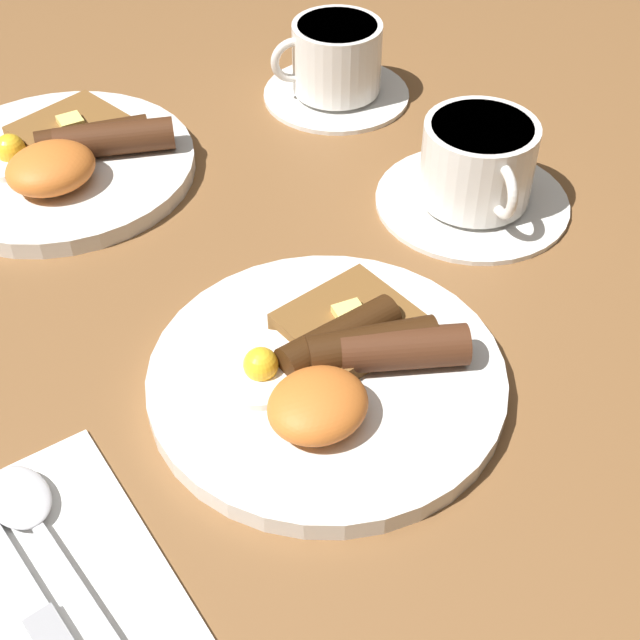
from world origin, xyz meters
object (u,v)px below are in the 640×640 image
at_px(spoon, 32,518).
at_px(breakfast_plate_near, 333,371).
at_px(teacup_far, 336,66).
at_px(breakfast_plate_far, 64,160).
at_px(knife, 39,616).
at_px(teacup_near, 477,172).

bearing_deg(spoon, breakfast_plate_near, -96.20).
bearing_deg(teacup_far, breakfast_plate_far, 170.85).
xyz_separation_m(breakfast_plate_near, teacup_far, (0.24, 0.29, 0.02)).
bearing_deg(breakfast_plate_near, breakfast_plate_far, 94.56).
relative_size(teacup_far, knife, 0.75).
height_order(breakfast_plate_far, teacup_near, teacup_near).
bearing_deg(spoon, teacup_near, -81.58).
height_order(teacup_near, teacup_far, teacup_near).
bearing_deg(breakfast_plate_far, teacup_near, -45.51).
bearing_deg(breakfast_plate_far, knife, -118.58).
bearing_deg(spoon, breakfast_plate_far, -29.69).
height_order(breakfast_plate_near, teacup_far, teacup_far).
xyz_separation_m(breakfast_plate_near, teacup_near, (0.22, 0.09, 0.02)).
relative_size(teacup_near, spoon, 0.90).
relative_size(breakfast_plate_near, knife, 1.26).
bearing_deg(teacup_far, teacup_near, -95.79).
xyz_separation_m(breakfast_plate_far, teacup_far, (0.27, -0.04, 0.02)).
bearing_deg(teacup_near, spoon, -171.53).
bearing_deg(spoon, knife, 157.52).
xyz_separation_m(breakfast_plate_near, breakfast_plate_far, (-0.03, 0.34, 0.00)).
relative_size(breakfast_plate_far, spoon, 1.29).
bearing_deg(teacup_near, teacup_far, 84.21).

